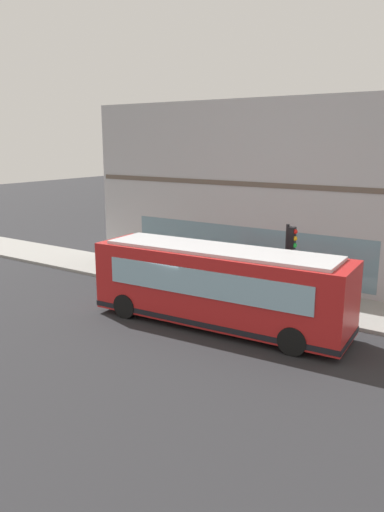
{
  "coord_description": "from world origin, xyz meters",
  "views": [
    {
      "loc": [
        -15.34,
        -11.36,
        6.98
      ],
      "look_at": [
        1.62,
        0.02,
        2.2
      ],
      "focal_mm": 34.66,
      "sensor_mm": 36.0,
      "label": 1
    }
  ],
  "objects_px": {
    "city_bus_nearside": "(218,287)",
    "pedestrian_near_building_entrance": "(146,261)",
    "fire_hydrant": "(251,287)",
    "newspaper_vending_box": "(136,260)",
    "traffic_light_near_corner": "(290,251)",
    "pedestrian_walking_along_curb": "(246,265)"
  },
  "relations": [
    {
      "from": "traffic_light_near_corner",
      "to": "pedestrian_walking_along_curb",
      "type": "xyz_separation_m",
      "value": [
        2.56,
        3.3,
        -1.58
      ]
    },
    {
      "from": "city_bus_nearside",
      "to": "pedestrian_walking_along_curb",
      "type": "height_order",
      "value": "city_bus_nearside"
    },
    {
      "from": "pedestrian_walking_along_curb",
      "to": "pedestrian_near_building_entrance",
      "type": "bearing_deg",
      "value": 113.58
    },
    {
      "from": "pedestrian_walking_along_curb",
      "to": "traffic_light_near_corner",
      "type": "bearing_deg",
      "value": -127.83
    },
    {
      "from": "city_bus_nearside",
      "to": "pedestrian_near_building_entrance",
      "type": "height_order",
      "value": "city_bus_nearside"
    },
    {
      "from": "city_bus_nearside",
      "to": "traffic_light_near_corner",
      "type": "xyz_separation_m",
      "value": [
        2.8,
        -1.68,
        1.09
      ]
    },
    {
      "from": "fire_hydrant",
      "to": "city_bus_nearside",
      "type": "bearing_deg",
      "value": -172.33
    },
    {
      "from": "traffic_light_near_corner",
      "to": "pedestrian_near_building_entrance",
      "type": "bearing_deg",
      "value": 86.07
    },
    {
      "from": "pedestrian_near_building_entrance",
      "to": "newspaper_vending_box",
      "type": "bearing_deg",
      "value": 53.96
    },
    {
      "from": "pedestrian_walking_along_curb",
      "to": "pedestrian_near_building_entrance",
      "type": "distance_m",
      "value": 5.04
    },
    {
      "from": "fire_hydrant",
      "to": "pedestrian_walking_along_curb",
      "type": "height_order",
      "value": "pedestrian_walking_along_curb"
    },
    {
      "from": "traffic_light_near_corner",
      "to": "pedestrian_walking_along_curb",
      "type": "bearing_deg",
      "value": 52.17
    },
    {
      "from": "city_bus_nearside",
      "to": "traffic_light_near_corner",
      "type": "distance_m",
      "value": 3.44
    },
    {
      "from": "traffic_light_near_corner",
      "to": "fire_hydrant",
      "type": "height_order",
      "value": "traffic_light_near_corner"
    },
    {
      "from": "newspaper_vending_box",
      "to": "traffic_light_near_corner",
      "type": "bearing_deg",
      "value": -100.81
    },
    {
      "from": "fire_hydrant",
      "to": "newspaper_vending_box",
      "type": "distance_m",
      "value": 7.57
    },
    {
      "from": "city_bus_nearside",
      "to": "newspaper_vending_box",
      "type": "height_order",
      "value": "city_bus_nearside"
    },
    {
      "from": "fire_hydrant",
      "to": "pedestrian_near_building_entrance",
      "type": "bearing_deg",
      "value": 94.83
    },
    {
      "from": "traffic_light_near_corner",
      "to": "pedestrian_near_building_entrance",
      "type": "height_order",
      "value": "traffic_light_near_corner"
    },
    {
      "from": "pedestrian_near_building_entrance",
      "to": "newspaper_vending_box",
      "type": "relative_size",
      "value": 1.74
    },
    {
      "from": "pedestrian_near_building_entrance",
      "to": "traffic_light_near_corner",
      "type": "bearing_deg",
      "value": -93.93
    },
    {
      "from": "pedestrian_walking_along_curb",
      "to": "pedestrian_near_building_entrance",
      "type": "height_order",
      "value": "pedestrian_walking_along_curb"
    }
  ]
}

